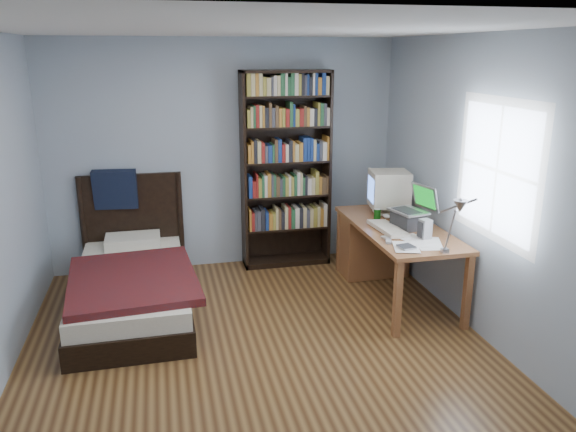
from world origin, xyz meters
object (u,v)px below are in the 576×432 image
at_px(desk_lamp, 458,211).
at_px(soda_can, 377,215).
at_px(crt_monitor, 388,189).
at_px(keyboard, 388,229).
at_px(bookshelf, 286,170).
at_px(desk, 379,242).
at_px(bed, 132,282).
at_px(speaker, 425,229).
at_px(laptop, 410,216).

distance_m(desk_lamp, soda_can, 1.40).
relative_size(crt_monitor, keyboard, 0.88).
bearing_deg(crt_monitor, desk_lamp, -93.91).
distance_m(crt_monitor, desk_lamp, 1.60).
xyz_separation_m(crt_monitor, bookshelf, (-0.92, 0.69, 0.10)).
bearing_deg(bookshelf, desk_lamp, -70.25).
distance_m(desk, keyboard, 0.67).
relative_size(crt_monitor, bed, 0.21).
relative_size(speaker, bookshelf, 0.08).
distance_m(crt_monitor, bookshelf, 1.16).
xyz_separation_m(keyboard, speaker, (0.22, -0.31, 0.07)).
bearing_deg(keyboard, bed, 165.35).
bearing_deg(laptop, soda_can, 128.09).
relative_size(crt_monitor, soda_can, 3.72).
bearing_deg(bookshelf, desk, -38.81).
height_order(desk, speaker, speaker).
relative_size(desk_lamp, bookshelf, 0.27).
relative_size(desk, desk_lamp, 2.88).
bearing_deg(bookshelf, crt_monitor, -36.70).
bearing_deg(laptop, bed, 171.16).
bearing_deg(desk_lamp, keyboard, 96.20).
xyz_separation_m(desk_lamp, speaker, (0.11, 0.72, -0.37)).
bearing_deg(bookshelf, keyboard, -60.53).
height_order(laptop, desk_lamp, desk_lamp).
bearing_deg(speaker, laptop, 77.72).
xyz_separation_m(laptop, soda_can, (-0.22, 0.28, -0.05)).
xyz_separation_m(crt_monitor, laptop, (0.01, -0.52, -0.14)).
distance_m(keyboard, soda_can, 0.32).
bearing_deg(laptop, keyboard, -171.82).
distance_m(speaker, bed, 2.77).
height_order(laptop, bookshelf, bookshelf).
bearing_deg(desk, laptop, -80.94).
bearing_deg(desk_lamp, bed, 149.60).
relative_size(crt_monitor, laptop, 1.08).
bearing_deg(crt_monitor, bookshelf, 143.30).
distance_m(desk_lamp, bed, 3.04).
distance_m(desk, bookshelf, 1.28).
distance_m(crt_monitor, laptop, 0.54).
bearing_deg(desk, keyboard, -104.67).
xyz_separation_m(desk_lamp, bed, (-2.49, 1.46, -0.94)).
bearing_deg(desk_lamp, speaker, 81.16).
relative_size(desk_lamp, soda_can, 4.73).
relative_size(desk_lamp, keyboard, 1.12).
bearing_deg(crt_monitor, soda_can, -130.07).
distance_m(desk_lamp, bookshelf, 2.41).
relative_size(keyboard, bookshelf, 0.24).
distance_m(desk, bed, 2.54).
bearing_deg(desk, bed, -177.26).
distance_m(desk_lamp, speaker, 0.82).
bearing_deg(bed, speaker, -15.97).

